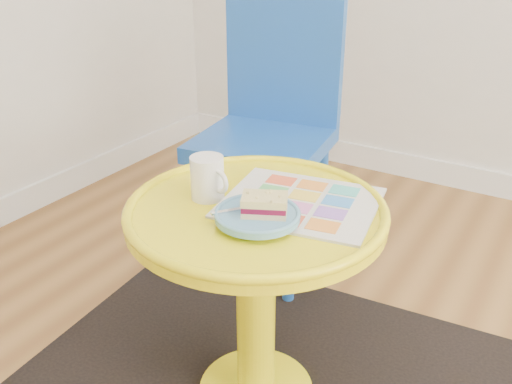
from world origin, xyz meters
The scene contains 8 objects.
room_walls centered at (-0.99, 0.99, 0.06)m, with size 4.00×4.00×4.00m.
side_table centered at (-0.56, 0.33, 0.41)m, with size 0.61×0.61×0.58m.
chair centered at (-0.90, 0.97, 0.55)m, with size 0.48×0.48×0.95m.
newspaper centered at (-0.49, 0.41, 0.58)m, with size 0.35×0.30×0.01m, color silver.
mug centered at (-0.69, 0.32, 0.63)m, with size 0.11×0.08×0.10m.
plate centered at (-0.52, 0.27, 0.59)m, with size 0.19×0.19×0.02m.
cake_slice centered at (-0.51, 0.28, 0.62)m, with size 0.12×0.10×0.04m.
fork centered at (-0.55, 0.27, 0.60)m, with size 0.10×0.12×0.00m.
Camera 1 is at (0.05, -0.67, 1.18)m, focal length 40.00 mm.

